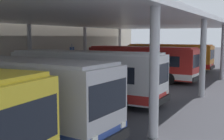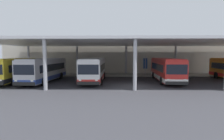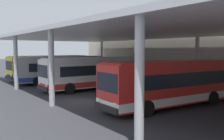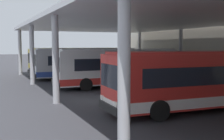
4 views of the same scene
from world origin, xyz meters
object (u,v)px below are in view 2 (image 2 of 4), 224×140
Objects in this scene: bus_far_bay at (166,69)px; banner_sign at (145,64)px; trash_bin at (153,71)px; bus_second_bay at (45,70)px; bus_middle_bay at (94,69)px; bench_waiting at (172,72)px; bus_nearest_bay at (14,70)px.

banner_sign reaches higher than bus_far_bay.
trash_bin is 2.19m from banner_sign.
bus_middle_bay is at bearing 4.71° from bus_second_bay.
bus_far_bay reaches higher than trash_bin.
bench_waiting is at bearing 23.26° from bus_second_bay.
bus_middle_bay is 3.29× the size of banner_sign.
bus_middle_bay reaches higher than trash_bin.
trash_bin is (-0.26, 7.70, -0.98)m from bus_far_bay.
bus_second_bay is 3.32× the size of banner_sign.
banner_sign is at bearing -170.09° from bench_waiting.
bus_middle_bay is at bearing 2.30° from bus_nearest_bay.
banner_sign is (-1.76, 6.80, 0.32)m from bus_far_bay.
trash_bin is at bearing 39.55° from bus_middle_bay.
bus_second_bay is at bearing -156.74° from bench_waiting.
bus_nearest_bay is 3.34× the size of banner_sign.
bus_far_bay reaches higher than bench_waiting.
bus_nearest_bay is 1.01× the size of bus_far_bay.
banner_sign is (-5.02, -0.88, 1.32)m from bench_waiting.
bus_far_bay is 8.40m from bench_waiting.
bus_second_bay is at bearing -177.14° from bus_far_bay.
bus_nearest_bay is at bearing 178.50° from bus_second_bay.
bus_second_bay is at bearing -175.29° from bus_middle_bay.
bench_waiting is at bearing 9.91° from banner_sign.
bench_waiting is 3.51m from trash_bin.
bus_middle_bay is 10.75× the size of trash_bin.
trash_bin is at bearing 91.90° from bus_far_bay.
bus_far_bay is 7.03m from banner_sign.
bus_nearest_bay is at bearing -177.70° from bus_middle_bay.
trash_bin is (16.27, 8.53, -0.98)m from bus_second_bay.
banner_sign is at bearing 27.32° from bus_second_bay.
banner_sign is at bearing 104.54° from bus_far_bay.
bus_second_bay is (4.20, -0.11, 0.00)m from bus_nearest_bay.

